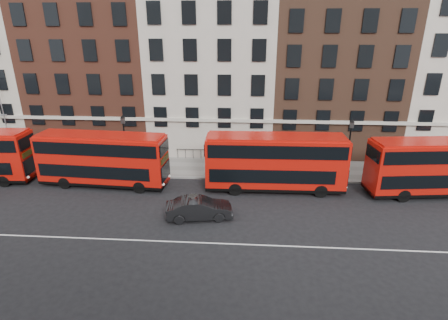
# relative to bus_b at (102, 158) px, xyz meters

# --- Properties ---
(ground) EXTENTS (120.00, 120.00, 0.00)m
(ground) POSITION_rel_bus_b_xyz_m (8.30, -6.12, -2.45)
(ground) COLOR black
(ground) RESTS_ON ground
(pavement) EXTENTS (80.00, 5.00, 0.15)m
(pavement) POSITION_rel_bus_b_xyz_m (8.30, 4.38, -2.37)
(pavement) COLOR gray
(pavement) RESTS_ON ground
(kerb) EXTENTS (80.00, 0.30, 0.16)m
(kerb) POSITION_rel_bus_b_xyz_m (8.30, 1.88, -2.37)
(kerb) COLOR gray
(kerb) RESTS_ON ground
(road_centre_line) EXTENTS (70.00, 0.12, 0.01)m
(road_centre_line) POSITION_rel_bus_b_xyz_m (8.30, -8.12, -2.44)
(road_centre_line) COLOR white
(road_centre_line) RESTS_ON ground
(building_terrace) EXTENTS (64.00, 11.95, 22.00)m
(building_terrace) POSITION_rel_bus_b_xyz_m (7.99, 11.76, 7.79)
(building_terrace) COLOR #B7B19E
(building_terrace) RESTS_ON ground
(bus_b) EXTENTS (11.00, 3.32, 4.56)m
(bus_b) POSITION_rel_bus_b_xyz_m (0.00, 0.00, 0.00)
(bus_b) COLOR red
(bus_b) RESTS_ON ground
(bus_c) EXTENTS (11.36, 2.94, 4.75)m
(bus_c) POSITION_rel_bus_b_xyz_m (14.46, -0.00, 0.10)
(bus_c) COLOR red
(bus_c) RESTS_ON ground
(bus_d) EXTENTS (11.24, 3.86, 4.63)m
(bus_d) POSITION_rel_bus_b_xyz_m (27.40, -0.01, 0.04)
(bus_d) COLOR red
(bus_d) RESTS_ON ground
(car_front) EXTENTS (4.93, 2.44, 1.55)m
(car_front) POSITION_rel_bus_b_xyz_m (8.89, -5.07, -1.67)
(car_front) COLOR black
(car_front) RESTS_ON ground
(lamp_post_left) EXTENTS (0.44, 0.44, 5.33)m
(lamp_post_left) POSITION_rel_bus_b_xyz_m (1.00, 3.02, 0.63)
(lamp_post_left) COLOR black
(lamp_post_left) RESTS_ON pavement
(lamp_post_right) EXTENTS (0.44, 0.44, 5.33)m
(lamp_post_right) POSITION_rel_bus_b_xyz_m (21.12, 2.91, 0.63)
(lamp_post_right) COLOR black
(lamp_post_right) RESTS_ON pavement
(iron_railings) EXTENTS (6.60, 0.06, 1.00)m
(iron_railings) POSITION_rel_bus_b_xyz_m (8.30, 6.58, -1.80)
(iron_railings) COLOR black
(iron_railings) RESTS_ON pavement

